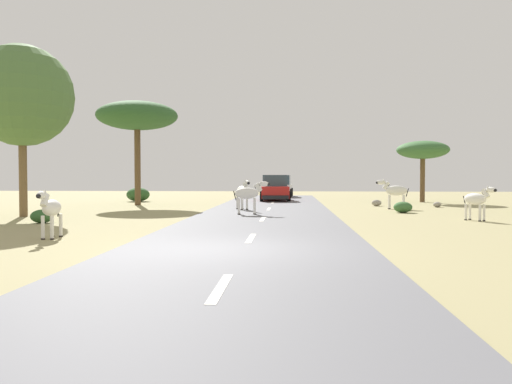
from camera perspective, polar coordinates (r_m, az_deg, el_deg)
name	(u,v)px	position (r m, az deg, el deg)	size (l,w,h in m)	color
ground_plane	(226,251)	(11.64, -3.43, -6.69)	(90.00, 90.00, 0.00)	#998E60
road	(244,250)	(11.60, -1.34, -6.59)	(6.00, 64.00, 0.05)	slate
lane_markings	(240,256)	(10.61, -1.82, -7.23)	(0.16, 56.00, 0.01)	silver
zebra_0	(243,191)	(25.02, -1.51, 0.08)	(0.91, 1.52, 1.52)	silver
zebra_1	(249,194)	(21.92, -0.82, -0.20)	(1.60, 0.52, 1.51)	silver
zebra_2	(395,191)	(27.12, 15.39, 0.12)	(1.68, 0.53, 1.58)	silver
zebra_3	(477,200)	(21.06, 23.68, -0.79)	(0.98, 1.30, 1.37)	silver
zebra_4	(51,209)	(14.93, -22.19, -1.76)	(0.45, 1.47, 1.38)	silver
car_0	(275,189)	(34.47, 2.12, 0.37)	(2.20, 4.43, 1.74)	red
car_1	(280,187)	(40.74, 2.70, 0.60)	(2.17, 4.41, 1.74)	silver
tree_0	(137,116)	(30.81, -13.28, 8.30)	(4.75, 4.75, 6.10)	brown
tree_2	(22,96)	(23.72, -24.94, 9.82)	(4.26, 4.26, 7.24)	brown
tree_3	(423,151)	(34.92, 18.32, 4.47)	(3.37, 3.37, 4.02)	brown
bush_0	(138,195)	(34.91, -13.18, -0.28)	(1.55, 1.40, 0.93)	#2D5628
bush_1	(42,216)	(20.03, -23.02, -2.54)	(0.83, 0.74, 0.50)	#2D5628
bush_2	(403,207)	(24.61, 16.26, -1.66)	(0.86, 0.78, 0.52)	#386633
rock_0	(437,205)	(29.46, 19.79, -1.34)	(0.45, 0.43, 0.30)	gray
rock_1	(377,203)	(29.66, 13.47, -1.20)	(0.55, 0.41, 0.36)	gray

